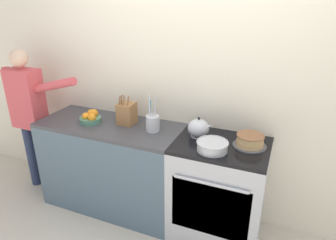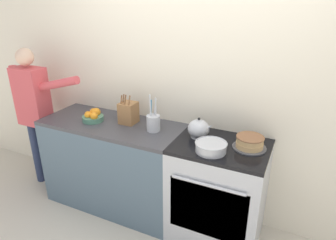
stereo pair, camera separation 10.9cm
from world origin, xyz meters
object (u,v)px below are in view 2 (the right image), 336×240
(layer_cake, at_px, (250,143))
(tea_kettle, at_px, (199,129))
(utensil_crock, at_px, (153,122))
(mixing_bowl, at_px, (211,147))
(person_baker, at_px, (35,108))
(fruit_bowl, at_px, (93,116))
(stove_range, at_px, (218,192))
(knife_block, at_px, (128,113))

(layer_cake, relative_size, tea_kettle, 1.19)
(utensil_crock, bearing_deg, tea_kettle, 6.45)
(mixing_bowl, relative_size, person_baker, 0.16)
(mixing_bowl, bearing_deg, fruit_bowl, 174.55)
(tea_kettle, relative_size, fruit_bowl, 1.10)
(utensil_crock, distance_m, person_baker, 1.41)
(stove_range, distance_m, mixing_bowl, 0.52)
(mixing_bowl, height_order, fruit_bowl, fruit_bowl)
(knife_block, bearing_deg, layer_cake, -1.53)
(mixing_bowl, height_order, utensil_crock, utensil_crock)
(layer_cake, height_order, fruit_bowl, fruit_bowl)
(stove_range, distance_m, utensil_crock, 0.83)
(knife_block, height_order, person_baker, person_baker)
(person_baker, bearing_deg, utensil_crock, 15.70)
(stove_range, bearing_deg, fruit_bowl, -178.97)
(tea_kettle, bearing_deg, mixing_bowl, -49.50)
(stove_range, xyz_separation_m, mixing_bowl, (-0.04, -0.14, 0.50))
(tea_kettle, height_order, fruit_bowl, tea_kettle)
(utensil_crock, height_order, person_baker, person_baker)
(mixing_bowl, relative_size, utensil_crock, 0.74)
(layer_cake, bearing_deg, stove_range, -166.99)
(stove_range, relative_size, tea_kettle, 4.04)
(knife_block, xyz_separation_m, person_baker, (-1.11, -0.12, -0.09))
(stove_range, relative_size, layer_cake, 3.40)
(person_baker, bearing_deg, knife_block, 19.48)
(knife_block, distance_m, fruit_bowl, 0.36)
(tea_kettle, xyz_separation_m, fruit_bowl, (-1.05, -0.09, -0.03))
(stove_range, xyz_separation_m, knife_block, (-0.93, 0.08, 0.56))
(mixing_bowl, distance_m, person_baker, 2.00)
(layer_cake, relative_size, fruit_bowl, 1.31)
(fruit_bowl, bearing_deg, person_baker, -178.57)
(tea_kettle, xyz_separation_m, mixing_bowl, (0.18, -0.21, -0.04))
(knife_block, distance_m, person_baker, 1.12)
(layer_cake, distance_m, utensil_crock, 0.85)
(utensil_crock, bearing_deg, stove_range, -1.83)
(utensil_crock, bearing_deg, knife_block, 168.58)
(stove_range, bearing_deg, mixing_bowl, -107.12)
(person_baker, bearing_deg, tea_kettle, 16.60)
(tea_kettle, bearing_deg, fruit_bowl, -175.11)
(utensil_crock, bearing_deg, mixing_bowl, -15.19)
(knife_block, relative_size, person_baker, 0.19)
(tea_kettle, relative_size, mixing_bowl, 0.90)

